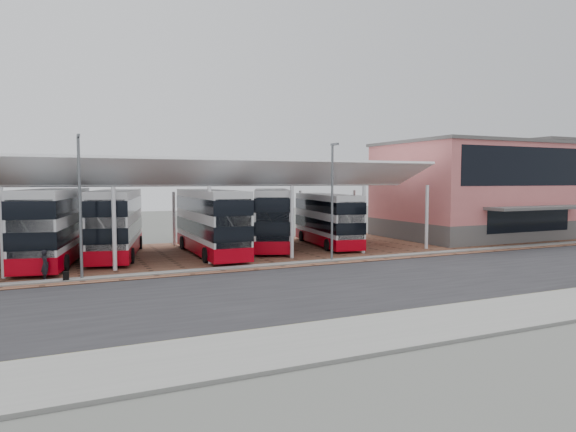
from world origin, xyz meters
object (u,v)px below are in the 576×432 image
terminal (479,190)px  bus_3 (211,223)px  bus_2 (117,224)px  bus_5 (327,220)px  bus_1 (54,226)px  bus_4 (271,219)px  pedestrian (45,265)px

terminal → bus_3: (-27.77, -1.36, -2.22)m
bus_3 → bus_2: bearing=163.7°
terminal → bus_2: 34.27m
terminal → bus_5: terminal is taller
bus_1 → bus_4: 16.34m
bus_2 → bus_3: (6.43, -2.03, -0.01)m
bus_4 → bus_5: bearing=11.9°
terminal → bus_5: 17.44m
bus_1 → pedestrian: bearing=-82.9°
bus_1 → bus_4: bus_1 is taller
terminal → bus_1: terminal is taller
bus_2 → bus_4: size_ratio=1.02×
bus_4 → pedestrian: bus_4 is taller
bus_2 → bus_1: bearing=-147.9°
bus_4 → terminal: bearing=20.3°
terminal → bus_4: 22.16m
bus_1 → bus_5: bus_1 is taller
bus_1 → bus_3: 10.57m
bus_2 → pedestrian: 9.07m
bus_5 → pedestrian: bearing=-153.9°
bus_3 → bus_4: size_ratio=1.00×
terminal → bus_1: 38.39m
bus_2 → pedestrian: bearing=-108.8°
terminal → bus_1: (-38.32, -0.78, -2.14)m
bus_2 → bus_5: size_ratio=1.11×
bus_4 → bus_5: (4.77, -0.85, -0.21)m
terminal → pedestrian: terminal is taller
bus_3 → bus_4: bearing=20.3°
terminal → bus_2: terminal is taller
bus_1 → bus_5: (21.05, 0.56, -0.30)m
bus_2 → pedestrian: size_ratio=7.13×
bus_4 → bus_1: bearing=-153.1°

